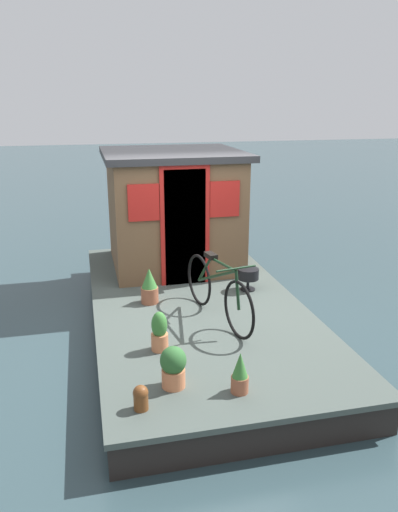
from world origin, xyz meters
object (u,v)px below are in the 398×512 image
at_px(houseboat_cabin, 173,208).
at_px(potted_plant_lavender, 159,332).
at_px(bicycle, 217,291).
at_px(charcoal_grill, 248,275).
at_px(potted_plant_mint, 149,287).
at_px(potted_plant_basil, 173,366).
at_px(potted_plant_geranium, 240,374).
at_px(mooring_bollard, 141,397).

height_order(houseboat_cabin, potted_plant_lavender, houseboat_cabin).
distance_m(bicycle, charcoal_grill, 1.13).
height_order(houseboat_cabin, potted_plant_mint, houseboat_cabin).
height_order(potted_plant_basil, charcoal_grill, potted_plant_basil).
xyz_separation_m(potted_plant_geranium, mooring_bollard, (-0.06, 0.93, -0.07)).
height_order(potted_plant_geranium, charcoal_grill, potted_plant_geranium).
height_order(potted_plant_basil, mooring_bollard, potted_plant_basil).
bearing_deg(potted_plant_lavender, potted_plant_basil, -178.87).
height_order(potted_plant_basil, potted_plant_geranium, potted_plant_basil).
height_order(potted_plant_geranium, mooring_bollard, potted_plant_geranium).
relative_size(houseboat_cabin, bicycle, 1.24).
bearing_deg(bicycle, potted_plant_geranium, 172.30).
xyz_separation_m(potted_plant_lavender, charcoal_grill, (1.50, -1.51, 0.02)).
distance_m(houseboat_cabin, potted_plant_geranium, 3.99).
height_order(houseboat_cabin, potted_plant_geranium, houseboat_cabin).
bearing_deg(potted_plant_basil, charcoal_grill, -33.59).
bearing_deg(houseboat_cabin, potted_plant_lavender, 166.68).
bearing_deg(houseboat_cabin, mooring_bollard, 165.56).
height_order(potted_plant_mint, potted_plant_geranium, potted_plant_mint).
xyz_separation_m(potted_plant_mint, potted_plant_geranium, (-2.34, -0.53, -0.04)).
distance_m(potted_plant_basil, potted_plant_lavender, 0.76).
xyz_separation_m(potted_plant_basil, mooring_bollard, (-0.30, 0.35, -0.09)).
relative_size(bicycle, potted_plant_lavender, 3.86).
bearing_deg(houseboat_cabin, bicycle, -176.84).
bearing_deg(charcoal_grill, potted_plant_mint, 95.86).
xyz_separation_m(bicycle, potted_plant_lavender, (-0.63, 0.82, -0.17)).
bearing_deg(potted_plant_basil, bicycle, -30.24).
bearing_deg(potted_plant_geranium, mooring_bollard, 93.92).
bearing_deg(potted_plant_mint, mooring_bollard, 170.40).
bearing_deg(houseboat_cabin, potted_plant_geranium, 178.66).
xyz_separation_m(houseboat_cabin, potted_plant_mint, (-1.58, 0.62, -0.71)).
bearing_deg(houseboat_cabin, potted_plant_mint, 158.56).
height_order(potted_plant_mint, potted_plant_lavender, potted_plant_mint).
xyz_separation_m(houseboat_cabin, mooring_bollard, (-3.98, 1.03, -0.82)).
relative_size(potted_plant_lavender, charcoal_grill, 1.41).
bearing_deg(potted_plant_lavender, mooring_bollard, 162.52).
relative_size(houseboat_cabin, charcoal_grill, 6.75).
bearing_deg(potted_plant_lavender, houseboat_cabin, -13.32).
xyz_separation_m(houseboat_cabin, potted_plant_geranium, (-3.92, 0.09, -0.75)).
bearing_deg(mooring_bollard, potted_plant_geranium, -86.08).
height_order(bicycle, mooring_bollard, bicycle).
relative_size(potted_plant_basil, mooring_bollard, 1.77).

